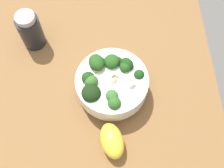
# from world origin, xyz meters

# --- Properties ---
(ground_plane) EXTENTS (0.64, 0.64, 0.05)m
(ground_plane) POSITION_xyz_m (0.00, 0.00, -0.02)
(ground_plane) COLOR brown
(bowl_of_broccoli) EXTENTS (0.17, 0.17, 0.10)m
(bowl_of_broccoli) POSITION_xyz_m (-0.01, -0.05, 0.05)
(bowl_of_broccoli) COLOR white
(bowl_of_broccoli) RESTS_ON ground_plane
(lemon_wedge) EXTENTS (0.09, 0.07, 0.05)m
(lemon_wedge) POSITION_xyz_m (-0.14, -0.04, 0.03)
(lemon_wedge) COLOR yellow
(lemon_wedge) RESTS_ON ground_plane
(bottle_tall) EXTENTS (0.06, 0.06, 0.11)m
(bottle_tall) POSITION_xyz_m (0.15, 0.16, 0.05)
(bottle_tall) COLOR black
(bottle_tall) RESTS_ON ground_plane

